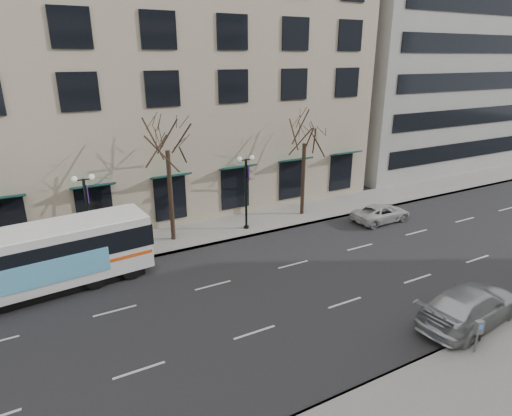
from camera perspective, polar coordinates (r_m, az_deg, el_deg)
ground at (r=21.04m, az=-3.24°, el=-13.01°), size 160.00×160.00×0.00m
sidewalk_far at (r=30.18m, az=-1.98°, el=-2.31°), size 80.00×4.00×0.15m
building_hotel at (r=37.51m, az=-21.40°, el=19.37°), size 40.00×20.00×24.00m
tree_far_mid at (r=26.36m, az=-11.87°, el=9.53°), size 3.60×3.60×8.55m
tree_far_right at (r=30.78m, az=6.54°, el=10.30°), size 3.60×3.60×8.06m
lamp_post_left at (r=25.83m, az=-21.46°, el=-0.76°), size 1.22×0.45×5.21m
lamp_post_right at (r=28.56m, az=-1.32°, el=2.52°), size 1.22×0.45×5.21m
city_bus at (r=23.90m, az=-28.79°, el=-6.32°), size 12.77×3.88×3.41m
silver_car at (r=21.72m, az=26.73°, el=-11.54°), size 6.14×3.10×1.71m
white_pickup at (r=32.22m, az=16.35°, el=-0.64°), size 4.52×2.13×1.25m
pay_station at (r=19.49m, az=27.54°, el=-14.21°), size 0.35×0.27×1.44m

